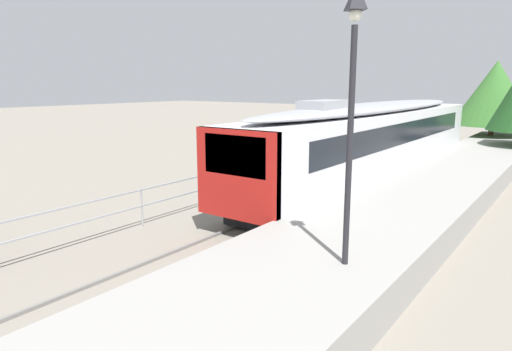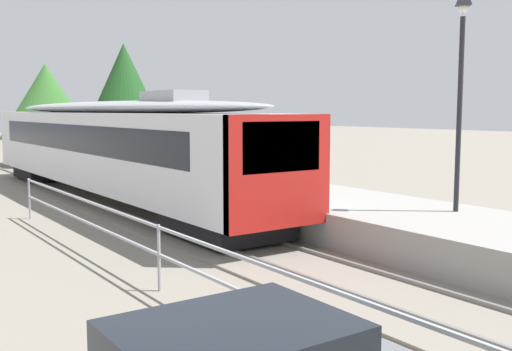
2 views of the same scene
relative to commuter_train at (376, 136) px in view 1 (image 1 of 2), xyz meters
The scene contains 6 objects.
ground_plane 10.49m from the commuter_train, 106.99° to the right, with size 160.00×160.00×0.00m, color gray.
track_rails 10.04m from the commuter_train, 90.00° to the right, with size 3.20×60.00×0.14m.
commuter_train is the anchor object (origin of this frame).
station_platform 10.48m from the commuter_train, 71.69° to the right, with size 3.90×60.00×0.90m, color #999691.
platform_lamp_mid_platform 12.73m from the commuter_train, 70.84° to the right, with size 0.34×0.34×5.35m.
tree_behind_carpark 16.01m from the commuter_train, 81.64° to the left, with size 5.45×5.45×6.06m.
Camera 1 is at (7.69, 12.10, 4.44)m, focal length 31.56 mm.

